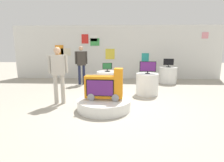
{
  "coord_description": "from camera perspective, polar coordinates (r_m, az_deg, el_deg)",
  "views": [
    {
      "loc": [
        0.12,
        -4.7,
        1.69
      ],
      "look_at": [
        -0.09,
        0.66,
        0.66
      ],
      "focal_mm": 28.35,
      "sensor_mm": 36.0,
      "label": 1
    }
  ],
  "objects": [
    {
      "name": "display_pedestal_center_rear",
      "position": [
        6.48,
        11.26,
        -0.98
      ],
      "size": [
        0.8,
        0.8,
        0.76
      ],
      "primitive_type": "cylinder",
      "color": "silver",
      "rests_on": "ground"
    },
    {
      "name": "display_pedestal_right_rear",
      "position": [
        6.9,
        -1.5,
        -0.06
      ],
      "size": [
        0.84,
        0.84,
        0.76
      ],
      "primitive_type": "cylinder",
      "color": "silver",
      "rests_on": "ground"
    },
    {
      "name": "novelty_firetruck_tv",
      "position": [
        4.78,
        -2.41,
        -1.93
      ],
      "size": [
        1.04,
        0.41,
        0.86
      ],
      "color": "gray",
      "rests_on": "main_display_pedestal"
    },
    {
      "name": "ground_plane",
      "position": [
        4.99,
        0.69,
        -8.91
      ],
      "size": [
        30.0,
        30.0,
        0.0
      ],
      "primitive_type": "plane",
      "color": "#A8A091"
    },
    {
      "name": "shopper_browsing_near_truck",
      "position": [
        5.45,
        -16.93,
        3.07
      ],
      "size": [
        0.54,
        0.3,
        1.69
      ],
      "color": "#B2ADA3",
      "rests_on": "ground"
    },
    {
      "name": "main_display_pedestal",
      "position": [
        4.92,
        -2.59,
        -7.48
      ],
      "size": [
        1.47,
        1.47,
        0.28
      ],
      "primitive_type": "cylinder",
      "color": "silver",
      "rests_on": "ground"
    },
    {
      "name": "shopper_browsing_rear",
      "position": [
        8.16,
        -9.88,
        6.0
      ],
      "size": [
        0.53,
        0.32,
        1.74
      ],
      "color": "#1E233F",
      "rests_on": "ground"
    },
    {
      "name": "display_pedestal_left_rear",
      "position": [
        8.81,
        17.54,
        1.83
      ],
      "size": [
        0.83,
        0.83,
        0.76
      ],
      "primitive_type": "cylinder",
      "color": "silver",
      "rests_on": "ground"
    },
    {
      "name": "tv_on_left_rear",
      "position": [
        8.74,
        17.78,
        5.68
      ],
      "size": [
        0.47,
        0.22,
        0.39
      ],
      "color": "black",
      "rests_on": "display_pedestal_left_rear"
    },
    {
      "name": "tv_on_center_rear",
      "position": [
        6.38,
        11.47,
        4.46
      ],
      "size": [
        0.58,
        0.17,
        0.43
      ],
      "color": "black",
      "rests_on": "display_pedestal_center_rear"
    },
    {
      "name": "tv_on_right_rear",
      "position": [
        6.81,
        -1.54,
        4.57
      ],
      "size": [
        0.37,
        0.2,
        0.33
      ],
      "color": "black",
      "rests_on": "display_pedestal_right_rear"
    },
    {
      "name": "back_wall_display",
      "position": [
        9.58,
        1.45,
        9.19
      ],
      "size": [
        11.07,
        0.13,
        2.81
      ],
      "color": "silver",
      "rests_on": "ground"
    }
  ]
}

